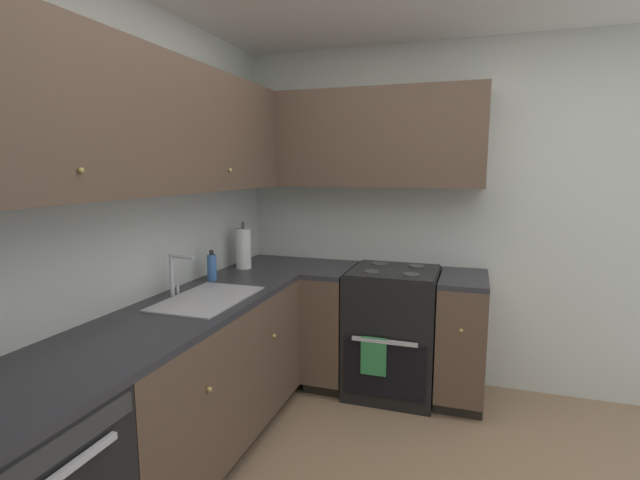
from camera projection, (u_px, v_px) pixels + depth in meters
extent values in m
cube|color=silver|center=(80.00, 246.00, 2.17)|extent=(3.77, 0.05, 2.50)
cube|color=silver|center=(459.00, 218.00, 3.41)|extent=(0.05, 3.34, 2.50)
cube|color=#333333|center=(65.00, 445.00, 1.37)|extent=(0.55, 0.01, 0.07)
cube|color=silver|center=(71.00, 467.00, 1.37)|extent=(0.36, 0.02, 0.02)
cube|color=brown|center=(196.00, 376.00, 2.57)|extent=(1.65, 0.60, 0.77)
cube|color=black|center=(195.00, 446.00, 2.65)|extent=(1.65, 0.54, 0.09)
sphere|color=tan|center=(209.00, 390.00, 2.11)|extent=(0.02, 0.02, 0.02)
sphere|color=tan|center=(274.00, 336.00, 2.80)|extent=(0.02, 0.02, 0.02)
cube|color=#2D2D33|center=(193.00, 307.00, 2.51)|extent=(2.85, 0.60, 0.03)
cube|color=brown|center=(331.00, 322.00, 3.49)|extent=(0.60, 0.28, 0.77)
cube|color=black|center=(332.00, 374.00, 3.59)|extent=(0.54, 0.28, 0.09)
cube|color=brown|center=(461.00, 336.00, 3.20)|extent=(0.60, 0.31, 0.77)
cube|color=black|center=(459.00, 392.00, 3.30)|extent=(0.54, 0.31, 0.09)
sphere|color=tan|center=(461.00, 330.00, 2.89)|extent=(0.02, 0.02, 0.02)
cube|color=#2D2D33|center=(332.00, 270.00, 3.43)|extent=(0.60, 0.28, 0.03)
cube|color=#2D2D33|center=(464.00, 279.00, 3.14)|extent=(0.60, 0.31, 0.03)
cube|color=black|center=(393.00, 331.00, 3.37)|extent=(0.64, 0.62, 0.89)
cube|color=black|center=(384.00, 370.00, 3.09)|extent=(0.02, 0.55, 0.37)
cube|color=silver|center=(384.00, 342.00, 3.04)|extent=(0.02, 0.43, 0.02)
cube|color=black|center=(394.00, 270.00, 3.30)|extent=(0.59, 0.60, 0.01)
cube|color=black|center=(401.00, 253.00, 3.58)|extent=(0.03, 0.60, 0.15)
cylinder|color=#4C4C4C|center=(411.00, 274.00, 3.13)|extent=(0.11, 0.11, 0.01)
cylinder|color=#4C4C4C|center=(371.00, 272.00, 3.21)|extent=(0.11, 0.11, 0.01)
cylinder|color=#4C4C4C|center=(416.00, 266.00, 3.39)|extent=(0.11, 0.11, 0.01)
cylinder|color=#4C4C4C|center=(379.00, 264.00, 3.48)|extent=(0.11, 0.11, 0.01)
cube|color=#338C4C|center=(373.00, 356.00, 3.07)|extent=(0.02, 0.17, 0.26)
cube|color=brown|center=(141.00, 125.00, 2.26)|extent=(2.53, 0.32, 0.68)
sphere|color=tan|center=(81.00, 170.00, 1.72)|extent=(0.02, 0.02, 0.02)
sphere|color=tan|center=(230.00, 170.00, 2.76)|extent=(0.02, 0.02, 0.02)
cube|color=brown|center=(358.00, 139.00, 3.37)|extent=(0.32, 1.79, 0.68)
cube|color=#B7B7BC|center=(208.00, 298.00, 2.59)|extent=(0.63, 0.40, 0.01)
cube|color=gray|center=(208.00, 307.00, 2.60)|extent=(0.58, 0.36, 0.09)
cube|color=#99999E|center=(208.00, 305.00, 2.60)|extent=(0.02, 0.35, 0.06)
cylinder|color=silver|center=(172.00, 275.00, 2.65)|extent=(0.02, 0.02, 0.24)
cylinder|color=silver|center=(182.00, 257.00, 2.61)|extent=(0.02, 0.15, 0.02)
cylinder|color=silver|center=(178.00, 288.00, 2.71)|extent=(0.02, 0.02, 0.06)
cylinder|color=#3F72BF|center=(212.00, 268.00, 3.02)|extent=(0.06, 0.06, 0.17)
cylinder|color=#262626|center=(211.00, 253.00, 3.00)|extent=(0.03, 0.03, 0.03)
cylinder|color=white|center=(243.00, 249.00, 3.38)|extent=(0.11, 0.11, 0.29)
cylinder|color=#3F3F3F|center=(243.00, 246.00, 3.38)|extent=(0.02, 0.02, 0.35)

